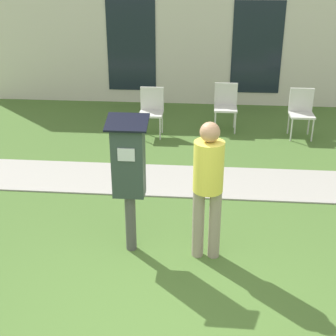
{
  "coord_description": "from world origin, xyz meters",
  "views": [
    {
      "loc": [
        0.38,
        -3.33,
        3.05
      ],
      "look_at": [
        -0.02,
        1.17,
        1.05
      ],
      "focal_mm": 50.0,
      "sensor_mm": 36.0,
      "label": 1
    }
  ],
  "objects_px": {
    "parking_meter": "(129,168)",
    "outdoor_chair_right": "(301,109)",
    "outdoor_chair_left": "(151,108)",
    "person_standing": "(208,181)",
    "outdoor_chair_middle": "(226,103)"
  },
  "relations": [
    {
      "from": "person_standing",
      "to": "outdoor_chair_middle",
      "type": "bearing_deg",
      "value": 64.95
    },
    {
      "from": "outdoor_chair_middle",
      "to": "outdoor_chair_right",
      "type": "height_order",
      "value": "same"
    },
    {
      "from": "outdoor_chair_left",
      "to": "outdoor_chair_middle",
      "type": "relative_size",
      "value": 1.0
    },
    {
      "from": "outdoor_chair_left",
      "to": "parking_meter",
      "type": "bearing_deg",
      "value": -77.1
    },
    {
      "from": "person_standing",
      "to": "outdoor_chair_middle",
      "type": "relative_size",
      "value": 1.76
    },
    {
      "from": "outdoor_chair_left",
      "to": "outdoor_chair_right",
      "type": "distance_m",
      "value": 2.8
    },
    {
      "from": "parking_meter",
      "to": "outdoor_chair_right",
      "type": "xyz_separation_m",
      "value": [
        2.56,
        4.07,
        -0.49
      ]
    },
    {
      "from": "outdoor_chair_middle",
      "to": "outdoor_chair_left",
      "type": "bearing_deg",
      "value": -170.41
    },
    {
      "from": "person_standing",
      "to": "outdoor_chair_right",
      "type": "height_order",
      "value": "person_standing"
    },
    {
      "from": "outdoor_chair_middle",
      "to": "outdoor_chair_right",
      "type": "relative_size",
      "value": 1.0
    },
    {
      "from": "person_standing",
      "to": "outdoor_chair_middle",
      "type": "xyz_separation_m",
      "value": [
        0.31,
        4.41,
        -0.4
      ]
    },
    {
      "from": "outdoor_chair_right",
      "to": "outdoor_chair_middle",
      "type": "bearing_deg",
      "value": -175.3
    },
    {
      "from": "parking_meter",
      "to": "outdoor_chair_left",
      "type": "xyz_separation_m",
      "value": [
        -0.24,
        3.9,
        -0.49
      ]
    },
    {
      "from": "outdoor_chair_left",
      "to": "person_standing",
      "type": "bearing_deg",
      "value": -65.2
    },
    {
      "from": "parking_meter",
      "to": "person_standing",
      "type": "distance_m",
      "value": 0.86
    }
  ]
}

